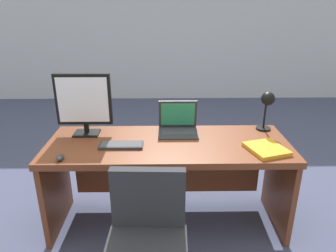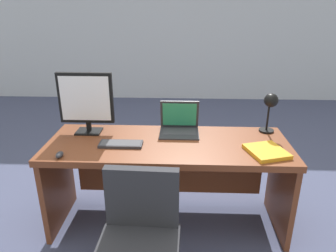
{
  "view_description": "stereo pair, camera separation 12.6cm",
  "coord_description": "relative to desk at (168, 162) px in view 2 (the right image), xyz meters",
  "views": [
    {
      "loc": [
        -0.03,
        -2.15,
        1.72
      ],
      "look_at": [
        0.0,
        0.03,
        0.86
      ],
      "focal_mm": 33.27,
      "sensor_mm": 36.0,
      "label": 1
    },
    {
      "loc": [
        0.09,
        -2.15,
        1.72
      ],
      "look_at": [
        0.0,
        0.03,
        0.86
      ],
      "focal_mm": 33.27,
      "sensor_mm": 36.0,
      "label": 2
    }
  ],
  "objects": [
    {
      "name": "keyboard",
      "position": [
        -0.35,
        -0.11,
        0.2
      ],
      "size": [
        0.32,
        0.13,
        0.02
      ],
      "color": "#2D2D33",
      "rests_on": "desk"
    },
    {
      "name": "mouse",
      "position": [
        -0.73,
        -0.32,
        0.21
      ],
      "size": [
        0.05,
        0.08,
        0.04
      ],
      "color": "#2D2D33",
      "rests_on": "desk"
    },
    {
      "name": "laptop",
      "position": [
        0.08,
        0.19,
        0.27
      ],
      "size": [
        0.31,
        0.27,
        0.25
      ],
      "color": "#2D2D33",
      "rests_on": "desk"
    },
    {
      "name": "desk",
      "position": [
        0.0,
        0.0,
        0.0
      ],
      "size": [
        1.84,
        0.69,
        0.74
      ],
      "color": "brown",
      "rests_on": "ground"
    },
    {
      "name": "ground",
      "position": [
        0.0,
        1.46,
        -0.55
      ],
      "size": [
        12.0,
        12.0,
        0.0
      ],
      "primitive_type": "plane",
      "color": "#474C6B"
    },
    {
      "name": "monitor",
      "position": [
        -0.65,
        0.13,
        0.46
      ],
      "size": [
        0.43,
        0.16,
        0.49
      ],
      "color": "black",
      "rests_on": "desk"
    },
    {
      "name": "book",
      "position": [
        0.7,
        -0.2,
        0.2
      ],
      "size": [
        0.31,
        0.33,
        0.03
      ],
      "color": "orange",
      "rests_on": "desk"
    },
    {
      "name": "back_wall",
      "position": [
        0.0,
        3.7,
        0.85
      ],
      "size": [
        10.0,
        0.1,
        2.8
      ],
      "primitive_type": "cube",
      "color": "silver",
      "rests_on": "ground"
    },
    {
      "name": "desk_lamp",
      "position": [
        0.8,
        0.19,
        0.42
      ],
      "size": [
        0.12,
        0.14,
        0.33
      ],
      "color": "black",
      "rests_on": "desk"
    }
  ]
}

